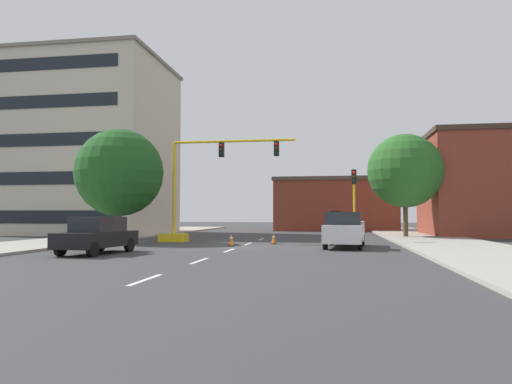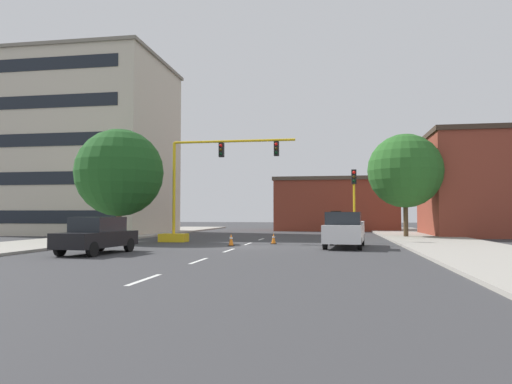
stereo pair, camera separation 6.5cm
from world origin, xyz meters
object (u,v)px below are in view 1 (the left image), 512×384
Objects in this scene: tree_right_mid at (405,171)px; traffic_cone_roadside_b at (231,240)px; tree_left_near at (119,173)px; traffic_light_pole_right at (354,189)px; sedan_black_near_left at (97,235)px; traffic_cone_roadside_a at (274,239)px; pickup_truck_white at (345,230)px; traffic_signal_gantry at (191,209)px.

tree_right_mid reaches higher than traffic_cone_roadside_b.
tree_left_near is at bearing 163.52° from traffic_cone_roadside_b.
tree_right_mid is 21.53m from tree_left_near.
traffic_light_pole_right is 1.03× the size of sedan_black_near_left.
tree_left_near is (-15.53, -1.89, 1.13)m from traffic_light_pole_right.
traffic_cone_roadside_b is (-11.51, -11.01, -4.90)m from tree_right_mid.
traffic_cone_roadside_a is at bearing 45.43° from traffic_cone_roadside_b.
traffic_light_pole_right is 5.31m from pickup_truck_white.
traffic_cone_roadside_b is (8.23, -2.43, -4.30)m from tree_left_near.
traffic_cone_roadside_a is 3.18m from traffic_cone_roadside_b.
traffic_cone_roadside_a is (10.46, -0.17, -4.32)m from tree_left_near.
tree_right_mid is at bearing 66.39° from pickup_truck_white.
pickup_truck_white reaches higher than traffic_cone_roadside_a.
tree_right_mid is 1.07× the size of tree_left_near.
traffic_signal_gantry is 10.87m from pickup_truck_white.
traffic_light_pole_right is at bearing -122.17° from tree_right_mid.
traffic_light_pole_right is 6.34m from traffic_cone_roadside_a.
tree_left_near reaches higher than sedan_black_near_left.
traffic_light_pole_right is at bearing 22.07° from traffic_cone_roadside_a.
traffic_cone_roadside_a is at bearing -157.93° from traffic_light_pole_right.
tree_left_near is 10.45× the size of traffic_cone_roadside_b.
sedan_black_near_left is at bearing -139.19° from traffic_light_pole_right.
pickup_truck_white is (-4.94, -11.30, -4.28)m from tree_right_mid.
pickup_truck_white is (10.13, -3.71, -1.28)m from traffic_signal_gantry.
traffic_light_pole_right is 9.06m from traffic_cone_roadside_b.
sedan_black_near_left is at bearing -133.67° from tree_right_mid.
traffic_cone_roadside_a is at bearing 149.62° from pickup_truck_white.
sedan_black_near_left is at bearing -98.89° from traffic_signal_gantry.
traffic_cone_roadside_b is at bearing 177.53° from pickup_truck_white.
pickup_truck_white is at bearing -30.38° from traffic_cone_roadside_a.
pickup_truck_white is 1.19× the size of sedan_black_near_left.
traffic_cone_roadside_a is at bearing -11.34° from traffic_signal_gantry.
tree_right_mid reaches higher than pickup_truck_white.
traffic_signal_gantry reaches higher than traffic_light_pole_right.
traffic_signal_gantry is 13.37× the size of traffic_cone_roadside_a.
traffic_light_pole_right reaches higher than traffic_cone_roadside_b.
traffic_light_pole_right is at bearing 6.92° from tree_left_near.
traffic_cone_roadside_b is at bearing -43.89° from traffic_signal_gantry.
tree_left_near is 1.63× the size of sedan_black_near_left.
tree_right_mid is 11.91× the size of traffic_cone_roadside_a.
pickup_truck_white is (-0.73, -4.60, -2.55)m from traffic_light_pole_right.
pickup_truck_white is at bearing -10.40° from tree_left_near.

